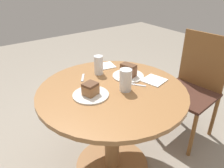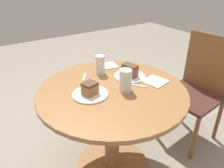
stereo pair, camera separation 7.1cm
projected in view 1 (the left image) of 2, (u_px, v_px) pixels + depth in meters
The scene contains 13 objects.
ground_plane at pixel (112, 165), 1.88m from camera, with size 8.00×8.00×0.00m, color gray.
table at pixel (112, 114), 1.62m from camera, with size 1.04×1.04×0.75m.
chair at pixel (192, 86), 2.05m from camera, with size 0.53×0.51×1.00m.
plate_near at pixel (128, 76), 1.70m from camera, with size 0.24×0.24×0.01m.
plate_far at pixel (91, 95), 1.44m from camera, with size 0.24×0.24×0.01m.
cake_slice_near at pixel (128, 70), 1.67m from camera, with size 0.13×0.09×0.09m.
cake_slice_far at pixel (90, 89), 1.42m from camera, with size 0.10×0.11×0.08m.
glass_lemonade at pixel (99, 66), 1.71m from camera, with size 0.07×0.07×0.15m.
glass_water at pixel (126, 81), 1.48m from camera, with size 0.08×0.08×0.16m.
napkin_stack at pixel (154, 80), 1.63m from camera, with size 0.19×0.19×0.01m.
fork at pixel (135, 85), 1.58m from camera, with size 0.14×0.11×0.00m.
spoon at pixel (83, 78), 1.68m from camera, with size 0.12×0.09×0.00m.
napkin_side at pixel (106, 66), 1.87m from camera, with size 0.17×0.17×0.01m.
Camera 1 is at (1.08, -0.77, 1.50)m, focal length 35.00 mm.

